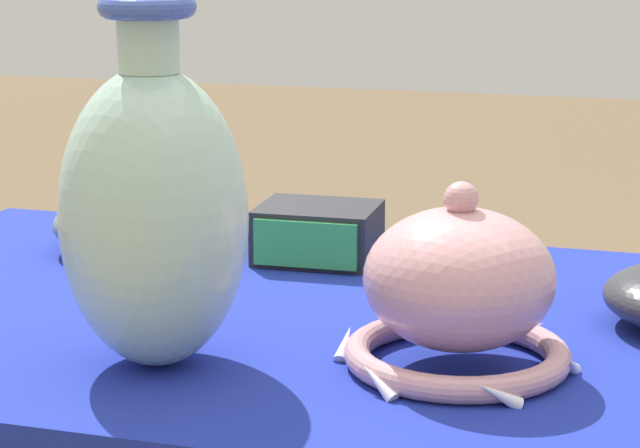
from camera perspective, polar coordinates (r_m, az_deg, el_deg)
display_table at (r=1.18m, az=2.34°, el=-8.31°), size 1.15×0.64×0.72m
vase_tall_bulbous at (r=1.03m, az=-7.61°, el=0.59°), size 0.16×0.16×0.30m
vase_dome_bell at (r=1.03m, az=6.36°, el=-3.23°), size 0.20×0.19×0.16m
mosaic_tile_box at (r=1.36m, az=-0.11°, el=-0.41°), size 0.13×0.11×0.06m
bowl_shallow_slate at (r=1.42m, az=-8.95°, el=0.01°), size 0.16×0.16×0.06m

